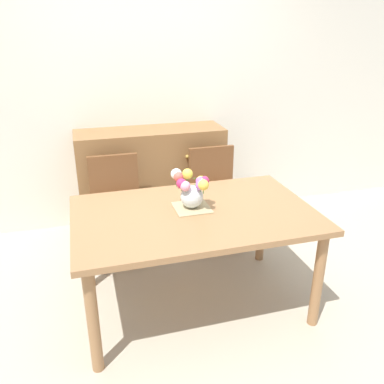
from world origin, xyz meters
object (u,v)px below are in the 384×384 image
object	(u,v)px
dining_table	(194,223)
chair_right	(215,190)
chair_left	(117,201)
flower_vase	(192,189)
dresser	(152,179)

from	to	relation	value
dining_table	chair_right	distance (m)	0.97
chair_left	flower_vase	world-z (taller)	flower_vase
dining_table	dresser	size ratio (longest dim) A/B	1.15
dining_table	chair_left	world-z (taller)	chair_left
chair_left	dresser	world-z (taller)	dresser
flower_vase	chair_left	bearing A→B (deg)	119.30
dining_table	chair_right	world-z (taller)	chair_right
dining_table	dresser	world-z (taller)	dresser
chair_left	chair_right	distance (m)	0.88
chair_right	dresser	bearing A→B (deg)	-44.27
chair_right	flower_vase	world-z (taller)	flower_vase
dining_table	flower_vase	world-z (taller)	flower_vase
dresser	flower_vase	world-z (taller)	flower_vase
flower_vase	chair_right	bearing A→B (deg)	60.90
chair_left	dresser	distance (m)	0.62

